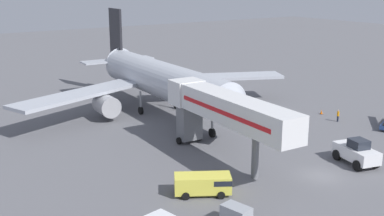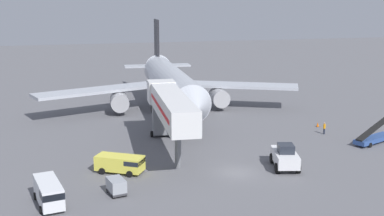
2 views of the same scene
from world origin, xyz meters
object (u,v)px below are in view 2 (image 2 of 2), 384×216
Objects in this scene: baggage_cart_far_center at (116,186)px; service_van_outer_left at (121,163)px; pushback_tug at (285,157)px; ground_crew_worker_foreground at (324,128)px; jet_bridge at (170,106)px; belt_loader_truck at (374,137)px; safety_cone_alpha at (318,125)px; airplane_at_gate at (171,83)px; service_van_near_right at (49,192)px.

service_van_outer_left is at bearing 79.20° from baggage_cart_far_center.
baggage_cart_far_center is (-1.11, -5.80, -0.22)m from service_van_outer_left.
service_van_outer_left is (-17.25, 2.90, -0.22)m from pushback_tug.
ground_crew_worker_foreground is (28.10, 8.33, -0.20)m from service_van_outer_left.
pushback_tug is at bearing -39.73° from jet_bridge.
belt_loader_truck is 34.24m from baggage_cart_far_center.
safety_cone_alpha is (30.26, 17.86, -0.52)m from baggage_cart_far_center.
airplane_at_gate is 24.90m from ground_crew_worker_foreground.
safety_cone_alpha is (29.15, 12.07, -0.74)m from service_van_outer_left.
belt_loader_truck is (14.75, 5.80, -0.51)m from pushback_tug.
jet_bridge reaches higher than baggage_cart_far_center.
airplane_at_gate is 7.85× the size of pushback_tug.
pushback_tug is 19.15m from safety_cone_alpha.
airplane_at_gate is 28.17m from service_van_outer_left.
pushback_tug is 1.02× the size of service_van_outer_left.
service_van_near_right is (-39.13, -9.76, 0.48)m from belt_loader_truck.
pushback_tug reaches higher than service_van_near_right.
airplane_at_gate is 23.36m from safety_cone_alpha.
belt_loader_truck reaches higher than service_van_near_right.
belt_loader_truck reaches higher than service_van_outer_left.
jet_bridge is at bearing 43.42° from service_van_near_right.
airplane_at_gate reaches higher than belt_loader_truck.
baggage_cart_far_center is (-7.61, -11.83, -4.69)m from jet_bridge.
jet_bridge is 2.99× the size of belt_loader_truck.
airplane_at_gate reaches higher than pushback_tug.
airplane_at_gate is 17.06× the size of baggage_cart_far_center.
service_van_outer_left is at bearing 170.46° from pushback_tug.
jet_bridge is 3.62× the size of pushback_tug.
baggage_cart_far_center is at bearing -165.28° from belt_loader_truck.
belt_loader_truck is at bearing -47.10° from airplane_at_gate.
jet_bridge is at bearing -173.93° from ground_crew_worker_foreground.
safety_cone_alpha is at bearing 30.55° from baggage_cart_far_center.
service_van_outer_left is at bearing -112.66° from airplane_at_gate.
jet_bridge is 9.93m from service_van_outer_left.
jet_bridge reaches higher than safety_cone_alpha.
pushback_tug is at bearing -9.54° from service_van_outer_left.
baggage_cart_far_center is at bearing -171.04° from pushback_tug.
pushback_tug is at bearing -128.49° from safety_cone_alpha.
service_van_near_right is 8.70× the size of safety_cone_alpha.
ground_crew_worker_foreground reaches higher than safety_cone_alpha.
service_van_near_right is 38.36m from ground_crew_worker_foreground.
belt_loader_truck is 1.17× the size of service_van_near_right.
pushback_tug is at bearing -77.24° from airplane_at_gate.
service_van_near_right is at bearing -169.98° from baggage_cart_far_center.
service_van_near_right is (-24.38, -3.96, -0.03)m from pushback_tug.
belt_loader_truck is at bearing -54.24° from ground_crew_worker_foreground.
pushback_tug reaches higher than service_van_outer_left.
pushback_tug is (6.49, -28.67, -3.48)m from airplane_at_gate.
baggage_cart_far_center is (-11.86, -31.57, -3.92)m from airplane_at_gate.
service_van_outer_left is 8.25× the size of safety_cone_alpha.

